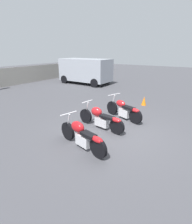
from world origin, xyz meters
The scene contains 6 objects.
ground_plane centered at (0.00, 0.00, 0.00)m, with size 60.00×60.00×0.00m, color #424247.
motorcycle_slot_0 centered at (-1.49, 0.29, 0.43)m, with size 0.75×2.06×0.98m.
motorcycle_slot_1 centered at (0.06, 0.58, 0.42)m, with size 0.62×2.16×0.97m.
motorcycle_slot_2 centered at (1.45, 0.27, 0.42)m, with size 0.92×1.96×1.00m.
parked_van centered at (7.51, 6.89, 1.20)m, with size 2.25×4.56×2.16m.
traffic_cone_near centered at (3.94, 0.22, 0.24)m, with size 0.26×0.26×0.49m.
Camera 1 is at (-5.22, -2.69, 2.88)m, focal length 28.00 mm.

